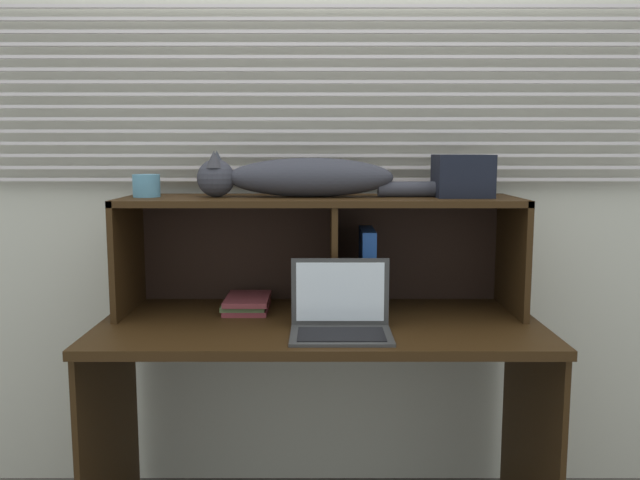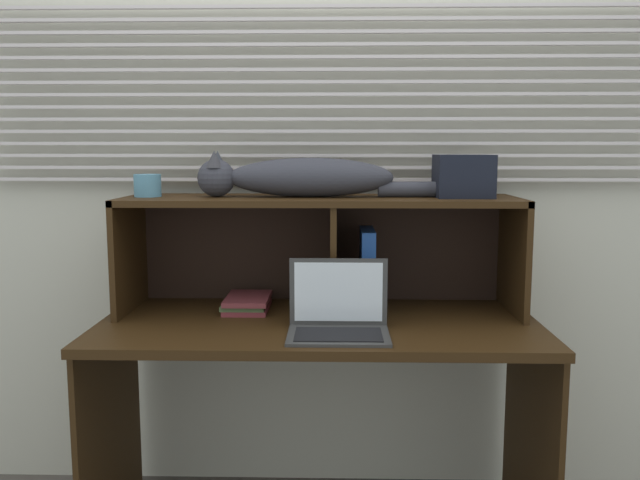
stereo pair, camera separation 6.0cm
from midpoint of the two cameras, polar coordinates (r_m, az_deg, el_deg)
back_panel_with_blinds at (r=2.49m, az=0.83°, el=6.98°), size 4.40×0.08×2.50m
desk at (r=2.22m, az=0.69°, el=-10.51°), size 1.43×0.67×0.73m
hutch_shelf_unit at (r=2.30m, az=0.89°, el=0.98°), size 1.35×0.37×0.40m
cat at (r=2.26m, az=-0.76°, el=5.38°), size 0.97×0.15×0.16m
laptop at (r=2.02m, az=2.44°, el=-6.74°), size 0.31×0.22×0.22m
binder_upright at (r=2.29m, az=4.83°, el=-2.61°), size 0.05×0.22×0.29m
book_stack at (r=2.33m, az=-5.57°, el=-5.41°), size 0.16×0.23×0.05m
small_basket at (r=2.34m, az=-13.93°, el=4.58°), size 0.09×0.09×0.08m
storage_box at (r=2.30m, az=12.95°, el=5.39°), size 0.19×0.18×0.14m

